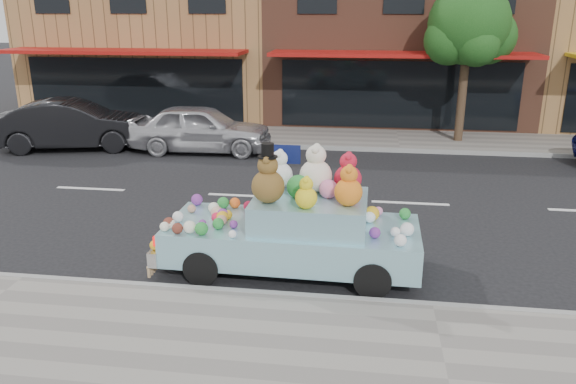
% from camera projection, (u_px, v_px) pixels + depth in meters
% --- Properties ---
extents(ground, '(120.00, 120.00, 0.00)m').
position_uv_depth(ground, '(410.00, 203.00, 13.23)').
color(ground, black).
rests_on(ground, ground).
extents(near_sidewalk, '(60.00, 3.00, 0.12)m').
position_uv_depth(near_sidewalk, '(444.00, 367.00, 7.09)').
color(near_sidewalk, gray).
rests_on(near_sidewalk, ground).
extents(far_sidewalk, '(60.00, 3.00, 0.12)m').
position_uv_depth(far_sidewalk, '(398.00, 140.00, 19.33)').
color(far_sidewalk, gray).
rests_on(far_sidewalk, ground).
extents(near_kerb, '(60.00, 0.12, 0.13)m').
position_uv_depth(near_kerb, '(432.00, 307.00, 8.50)').
color(near_kerb, gray).
rests_on(near_kerb, ground).
extents(far_kerb, '(60.00, 0.12, 0.13)m').
position_uv_depth(far_kerb, '(400.00, 150.00, 17.92)').
color(far_kerb, gray).
rests_on(far_kerb, ground).
extents(storefront_left, '(10.00, 9.80, 7.30)m').
position_uv_depth(storefront_left, '(167.00, 26.00, 24.69)').
color(storefront_left, olive).
rests_on(storefront_left, ground).
extents(storefront_mid, '(10.00, 9.80, 7.30)m').
position_uv_depth(storefront_mid, '(397.00, 27.00, 23.37)').
color(storefront_mid, brown).
rests_on(storefront_mid, ground).
extents(street_tree, '(3.00, 2.70, 5.22)m').
position_uv_depth(street_tree, '(469.00, 31.00, 17.98)').
color(street_tree, '#38281C').
rests_on(street_tree, ground).
extents(car_silver, '(4.51, 1.96, 1.52)m').
position_uv_depth(car_silver, '(201.00, 128.00, 17.79)').
color(car_silver, silver).
rests_on(car_silver, ground).
extents(car_dark, '(5.11, 2.79, 1.60)m').
position_uv_depth(car_dark, '(73.00, 125.00, 18.15)').
color(car_dark, black).
rests_on(car_dark, ground).
extents(art_car, '(4.52, 1.84, 2.34)m').
position_uv_depth(art_car, '(294.00, 227.00, 9.63)').
color(art_car, black).
rests_on(art_car, ground).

